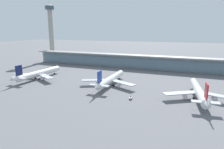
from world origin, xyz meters
The scene contains 10 objects.
ground_plane centered at (0.00, 0.00, 0.00)m, with size 1200.00×1200.00×0.00m, color slate.
airliner_left_stand centered at (-65.28, -0.71, 4.80)m, with size 44.00×57.17×15.24m.
airliner_centre_stand centered at (1.67, 3.46, 4.80)m, with size 44.01×57.13×15.24m.
airliner_right_stand centered at (64.39, -4.54, 4.80)m, with size 43.67×57.19×15.24m.
service_truck_mid_apron_white centered at (25.49, -21.15, 0.87)m, with size 2.16×3.11×2.05m.
terminal_building centered at (0.00, 79.36, 7.87)m, with size 259.57×12.80×15.20m.
control_tower centered at (-126.77, 95.61, 44.41)m, with size 12.00×12.00×81.80m.
safety_cone_alpha centered at (-67.41, -18.69, 0.32)m, with size 0.62×0.62×0.70m.
safety_cone_bravo centered at (-72.36, -18.38, 0.32)m, with size 0.62×0.62×0.70m.
safety_cone_charlie centered at (-76.12, -20.41, 0.32)m, with size 0.62×0.62×0.70m.
Camera 1 is at (58.16, -132.57, 42.00)m, focal length 31.44 mm.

